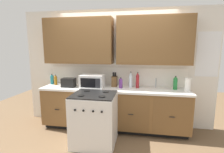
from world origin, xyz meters
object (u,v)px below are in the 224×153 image
at_px(bottle_teal, 52,79).
at_px(bottle_clear, 131,80).
at_px(stove_range, 94,119).
at_px(paper_towel_roll, 188,85).
at_px(bottle_green, 175,83).
at_px(bottle_violet, 121,83).
at_px(bottle_amber, 56,80).
at_px(knife_block, 114,81).
at_px(toaster, 69,83).
at_px(bottle_red, 138,80).
at_px(microwave, 92,81).

relative_size(bottle_teal, bottle_clear, 0.71).
bearing_deg(bottle_teal, stove_range, -32.40).
distance_m(paper_towel_roll, bottle_green, 0.23).
height_order(bottle_clear, bottle_green, bottle_clear).
distance_m(bottle_violet, bottle_clear, 0.23).
height_order(bottle_teal, bottle_green, bottle_green).
bearing_deg(stove_range, bottle_amber, 146.61).
bearing_deg(bottle_green, bottle_teal, 179.13).
xyz_separation_m(knife_block, bottle_violet, (0.16, -0.14, -0.01)).
distance_m(stove_range, bottle_green, 1.76).
xyz_separation_m(toaster, paper_towel_roll, (2.43, 0.04, 0.03)).
xyz_separation_m(bottle_red, bottle_clear, (-0.14, 0.02, 0.00)).
relative_size(bottle_red, bottle_clear, 0.99).
height_order(bottle_amber, bottle_green, bottle_green).
bearing_deg(bottle_clear, bottle_teal, 179.39).
height_order(stove_range, paper_towel_roll, paper_towel_roll).
xyz_separation_m(stove_range, knife_block, (0.24, 0.80, 0.55)).
bearing_deg(bottle_clear, bottle_amber, -179.25).
height_order(bottle_violet, bottle_red, bottle_red).
xyz_separation_m(bottle_teal, bottle_clear, (1.81, -0.02, 0.05)).
xyz_separation_m(microwave, toaster, (-0.53, -0.01, -0.04)).
xyz_separation_m(microwave, bottle_teal, (-1.02, 0.19, -0.02)).
bearing_deg(knife_block, bottle_clear, -7.34).
xyz_separation_m(toaster, bottle_teal, (-0.49, 0.19, 0.02)).
height_order(knife_block, bottle_amber, knife_block).
xyz_separation_m(toaster, bottle_violet, (1.12, 0.08, 0.01)).
distance_m(bottle_red, bottle_green, 0.76).
height_order(bottle_violet, bottle_green, bottle_green).
bearing_deg(microwave, toaster, -179.41).
distance_m(bottle_amber, bottle_green, 2.60).
height_order(bottle_red, bottle_amber, bottle_red).
xyz_separation_m(bottle_red, bottle_teal, (-1.95, 0.04, -0.05)).
bearing_deg(bottle_green, microwave, -175.01).
bearing_deg(paper_towel_roll, knife_block, 173.00).
xyz_separation_m(paper_towel_roll, bottle_red, (-0.96, 0.12, 0.03)).
bearing_deg(paper_towel_roll, bottle_clear, 173.12).
bearing_deg(bottle_teal, bottle_green, -0.87).
bearing_deg(bottle_teal, bottle_amber, -21.00).
bearing_deg(paper_towel_roll, bottle_teal, 177.00).
bearing_deg(bottle_red, toaster, -173.84).
bearing_deg(bottle_teal, bottle_red, -1.05).
relative_size(microwave, toaster, 1.71).
distance_m(bottle_teal, bottle_green, 2.71).
bearing_deg(microwave, bottle_violet, 7.33).
relative_size(toaster, bottle_clear, 0.83).
xyz_separation_m(stove_range, bottle_clear, (0.60, 0.75, 0.60)).
bearing_deg(bottle_clear, bottle_red, -6.67).
bearing_deg(knife_block, bottle_violet, -41.91).
bearing_deg(bottle_teal, knife_block, 1.05).
height_order(paper_towel_roll, bottle_clear, bottle_clear).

